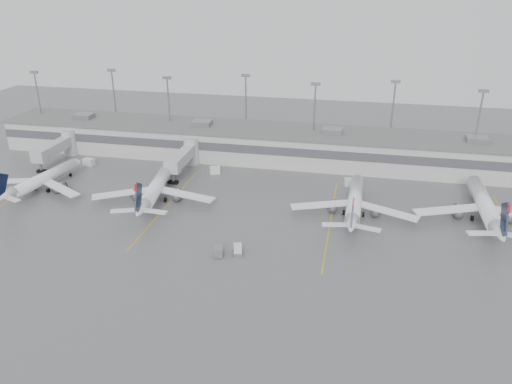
% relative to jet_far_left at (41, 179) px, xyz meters
% --- Properties ---
extents(ground, '(260.00, 260.00, 0.00)m').
position_rel_jet_far_left_xyz_m(ground, '(48.40, -25.81, -2.76)').
color(ground, '#57575A').
rests_on(ground, ground).
extents(terminal, '(152.00, 17.00, 9.45)m').
position_rel_jet_far_left_xyz_m(terminal, '(48.39, 32.17, 1.41)').
color(terminal, '#B0B0AB').
rests_on(terminal, ground).
extents(light_masts, '(142.40, 8.00, 20.60)m').
position_rel_jet_far_left_xyz_m(light_masts, '(48.40, 37.94, 9.27)').
color(light_masts, gray).
rests_on(light_masts, ground).
extents(jet_bridge_left, '(4.00, 17.20, 7.00)m').
position_rel_jet_far_left_xyz_m(jet_bridge_left, '(-7.10, 19.91, 1.11)').
color(jet_bridge_left, '#AAADAF').
rests_on(jet_bridge_left, ground).
extents(jet_bridge_right, '(4.00, 17.20, 7.00)m').
position_rel_jet_far_left_xyz_m(jet_bridge_right, '(27.90, 19.91, 1.11)').
color(jet_bridge_right, '#AAADAF').
rests_on(jet_bridge_right, ground).
extents(stand_markings, '(105.25, 40.00, 0.01)m').
position_rel_jet_far_left_xyz_m(stand_markings, '(48.40, -1.81, -2.75)').
color(stand_markings, gold).
rests_on(stand_markings, ground).
extents(jet_far_left, '(24.20, 27.31, 8.87)m').
position_rel_jet_far_left_xyz_m(jet_far_left, '(0.00, 0.00, 0.00)').
color(jet_far_left, white).
rests_on(jet_far_left, ground).
extents(jet_mid_left, '(26.69, 30.12, 9.78)m').
position_rel_jet_far_left_xyz_m(jet_mid_left, '(27.70, 0.22, 0.28)').
color(jet_mid_left, white).
rests_on(jet_mid_left, ground).
extents(jet_mid_right, '(25.98, 29.12, 9.42)m').
position_rel_jet_far_left_xyz_m(jet_mid_right, '(70.37, 2.14, 0.17)').
color(jet_mid_right, white).
rests_on(jet_mid_right, ground).
extents(jet_far_right, '(28.47, 31.88, 10.32)m').
position_rel_jet_far_left_xyz_m(jet_far_right, '(96.09, 4.81, 0.45)').
color(jet_far_right, white).
rests_on(jet_far_right, ground).
extents(baggage_tug, '(2.29, 2.96, 1.69)m').
position_rel_jet_far_left_xyz_m(baggage_tug, '(50.69, -18.22, -2.10)').
color(baggage_tug, silver).
rests_on(baggage_tug, ground).
extents(baggage_cart, '(2.10, 2.87, 1.65)m').
position_rel_jet_far_left_xyz_m(baggage_cart, '(47.49, -19.42, -1.90)').
color(baggage_cart, slate).
rests_on(baggage_cart, ground).
extents(gse_uld_a, '(2.90, 2.15, 1.89)m').
position_rel_jet_far_left_xyz_m(gse_uld_a, '(2.03, 17.21, -1.81)').
color(gse_uld_a, silver).
rests_on(gse_uld_a, ground).
extents(gse_uld_b, '(2.93, 2.47, 1.77)m').
position_rel_jet_far_left_xyz_m(gse_uld_b, '(35.69, 18.62, -1.87)').
color(gse_uld_b, silver).
rests_on(gse_uld_b, ground).
extents(gse_uld_c, '(2.80, 2.24, 1.73)m').
position_rel_jet_far_left_xyz_m(gse_uld_c, '(68.92, 17.73, -1.89)').
color(gse_uld_c, silver).
rests_on(gse_uld_c, ground).
extents(gse_loader, '(2.43, 3.65, 2.19)m').
position_rel_jet_far_left_xyz_m(gse_loader, '(24.74, 16.22, -1.66)').
color(gse_loader, slate).
rests_on(gse_loader, ground).
extents(cone_a, '(0.40, 0.40, 0.64)m').
position_rel_jet_far_left_xyz_m(cone_a, '(-7.69, 13.78, -2.44)').
color(cone_a, orange).
rests_on(cone_a, ground).
extents(cone_b, '(0.42, 0.42, 0.66)m').
position_rel_jet_far_left_xyz_m(cone_b, '(35.99, 4.13, -2.42)').
color(cone_b, orange).
rests_on(cone_b, ground).
extents(cone_c, '(0.44, 0.44, 0.70)m').
position_rel_jet_far_left_xyz_m(cone_c, '(69.28, 11.36, -2.41)').
color(cone_c, orange).
rests_on(cone_c, ground).
extents(cone_d, '(0.41, 0.41, 0.66)m').
position_rel_jet_far_left_xyz_m(cone_d, '(99.45, 7.33, -2.43)').
color(cone_d, orange).
rests_on(cone_d, ground).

